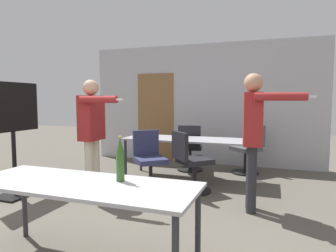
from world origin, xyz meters
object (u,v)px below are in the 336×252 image
office_chair_near_pushed (190,149)px  office_chair_far_right (249,150)px  beer_bottle (120,160)px  person_far_watching (254,128)px  person_left_plaid (92,126)px  office_chair_side_rolled (149,162)px  office_chair_far_left (190,164)px  tv_screen (13,128)px

office_chair_near_pushed → office_chair_far_right: office_chair_far_right is taller
beer_bottle → person_far_watching: bearing=60.3°
person_left_plaid → office_chair_side_rolled: 1.09m
office_chair_far_right → beer_bottle: 3.89m
office_chair_far_right → beer_bottle: beer_bottle is taller
person_left_plaid → beer_bottle: 2.06m
office_chair_far_left → beer_bottle: size_ratio=2.47×
tv_screen → person_left_plaid: 1.16m
beer_bottle → office_chair_far_left: bearing=89.6°
tv_screen → office_chair_side_rolled: bearing=-58.5°
office_chair_near_pushed → office_chair_far_right: bearing=1.3°
person_far_watching → office_chair_far_left: 1.24m
office_chair_near_pushed → office_chair_far_left: (0.38, -1.35, 0.01)m
person_far_watching → office_chair_near_pushed: size_ratio=1.88×
person_far_watching → office_chair_side_rolled: 1.84m
tv_screen → office_chair_far_left: 2.69m
office_chair_side_rolled → beer_bottle: size_ratio=2.42×
office_chair_far_right → tv_screen: bearing=82.8°
office_chair_side_rolled → office_chair_far_right: size_ratio=0.98×
office_chair_far_right → office_chair_side_rolled: bearing=90.8°
beer_bottle → office_chair_far_right: bearing=78.7°
person_far_watching → beer_bottle: 1.97m
office_chair_near_pushed → office_chair_side_rolled: size_ratio=1.01×
tv_screen → office_chair_near_pushed: tv_screen is taller
office_chair_near_pushed → office_chair_side_rolled: bearing=-114.5°
person_far_watching → person_left_plaid: bearing=-93.6°
office_chair_far_left → office_chair_side_rolled: (-0.69, 0.01, -0.02)m
office_chair_far_right → office_chair_near_pushed: bearing=55.5°
office_chair_near_pushed → office_chair_far_right: (1.12, 0.25, 0.00)m
person_left_plaid → person_far_watching: person_far_watching is taller
person_left_plaid → person_far_watching: 2.30m
office_chair_side_rolled → beer_bottle: bearing=66.9°
office_chair_far_left → office_chair_side_rolled: bearing=-135.1°
office_chair_far_left → office_chair_far_right: (0.74, 1.60, -0.00)m
person_far_watching → office_chair_near_pushed: 2.35m
person_left_plaid → person_far_watching: (2.29, 0.14, 0.03)m
tv_screen → beer_bottle: tv_screen is taller
office_chair_far_left → office_chair_far_right: 1.76m
office_chair_side_rolled → office_chair_near_pushed: bearing=-143.5°
person_left_plaid → office_chair_far_right: bearing=137.1°
tv_screen → person_far_watching: person_far_watching is taller
office_chair_near_pushed → office_chair_side_rolled: office_chair_near_pushed is taller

